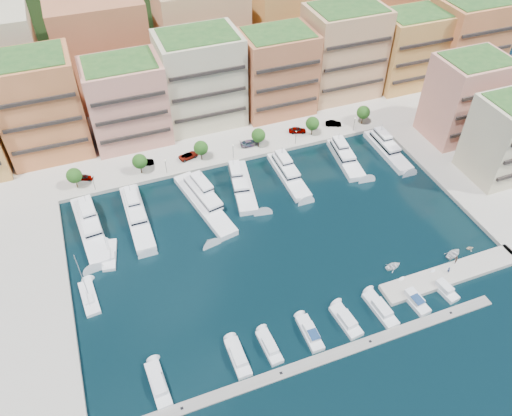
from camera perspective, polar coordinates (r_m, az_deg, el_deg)
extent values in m
plane|color=black|center=(112.16, 2.57, -3.75)|extent=(400.00, 400.00, 0.00)
cube|color=#9E998E|center=(158.38, -6.27, 11.77)|extent=(220.00, 64.00, 2.00)
cube|color=#1D3A17|center=(200.11, -10.29, 18.35)|extent=(240.00, 40.00, 58.00)
cube|color=gray|center=(95.44, 8.07, -16.58)|extent=(72.00, 2.20, 0.35)
cube|color=#9E998E|center=(113.14, 21.35, -7.18)|extent=(32.00, 5.00, 2.00)
cube|color=#DC7E49|center=(139.96, -23.34, 10.49)|extent=(20.00, 16.00, 26.00)
cube|color=black|center=(132.84, -23.15, 8.75)|extent=(18.40, 0.50, 0.90)
cube|color=#235120|center=(133.99, -24.95, 15.26)|extent=(17.60, 14.08, 0.80)
cube|color=tan|center=(138.96, -14.54, 11.55)|extent=(20.00, 15.00, 22.00)
cube|color=black|center=(132.34, -13.96, 9.95)|extent=(18.40, 0.50, 0.90)
cube|color=#235120|center=(133.60, -15.41, 15.70)|extent=(17.60, 13.20, 0.80)
cube|color=beige|center=(142.82, -6.33, 14.31)|extent=(22.00, 16.00, 25.00)
cube|color=black|center=(135.85, -5.34, 12.76)|extent=(20.24, 0.50, 0.90)
cube|color=#235120|center=(137.12, -6.76, 19.03)|extent=(19.36, 14.08, 0.80)
cube|color=#BA6C46|center=(147.81, 2.42, 15.14)|extent=(20.00, 15.00, 23.00)
cube|color=black|center=(141.60, 3.66, 13.75)|extent=(18.40, 0.50, 0.90)
cube|color=#235120|center=(142.62, 2.57, 19.37)|extent=(17.60, 13.20, 0.80)
cube|color=tan|center=(157.76, 9.89, 17.07)|extent=(22.00, 16.00, 26.00)
cube|color=black|center=(151.48, 11.40, 15.72)|extent=(20.24, 0.50, 0.90)
cube|color=#235120|center=(152.48, 10.52, 21.58)|extent=(19.36, 14.08, 0.80)
cube|color=#D5984D|center=(168.56, 17.01, 16.86)|extent=(20.00, 15.00, 22.00)
cube|color=black|center=(163.14, 18.53, 15.62)|extent=(18.40, 0.50, 0.90)
cube|color=#235120|center=(164.17, 17.85, 20.40)|extent=(17.60, 13.20, 0.80)
cube|color=#DC7E49|center=(178.97, 22.93, 17.29)|extent=(22.00, 16.00, 24.00)
cube|color=black|center=(173.65, 24.61, 16.02)|extent=(20.24, 0.50, 0.90)
cube|color=#235120|center=(174.58, 24.10, 20.88)|extent=(19.36, 14.08, 0.80)
cube|color=tan|center=(147.46, 22.77, 11.43)|extent=(18.00, 14.00, 22.00)
cube|color=black|center=(143.15, 24.51, 9.89)|extent=(16.56, 0.50, 0.90)
cube|color=#235120|center=(142.41, 24.02, 15.29)|extent=(15.84, 12.32, 0.80)
cube|color=beige|center=(137.74, 27.12, 7.08)|extent=(18.00, 14.00, 20.00)
cube|color=#BA6C46|center=(158.32, -17.09, 16.75)|extent=(26.00, 18.00, 30.00)
cube|color=tan|center=(162.40, -6.17, 19.00)|extent=(26.00, 18.00, 30.00)
cube|color=#D5984D|center=(171.70, 4.12, 20.50)|extent=(26.00, 18.00, 30.00)
cube|color=#DC7E49|center=(185.45, 13.26, 21.31)|extent=(26.00, 18.00, 30.00)
cylinder|color=#473323|center=(130.51, -19.84, 2.74)|extent=(0.24, 0.24, 3.00)
sphere|color=#1D4313|center=(129.16, -20.07, 3.50)|extent=(3.80, 3.80, 3.80)
cylinder|color=#473323|center=(130.49, -13.01, 4.44)|extent=(0.24, 0.24, 3.00)
sphere|color=#1D4313|center=(129.14, -13.16, 5.22)|extent=(3.80, 3.80, 3.80)
cylinder|color=#473323|center=(132.42, -6.24, 6.06)|extent=(0.24, 0.24, 3.00)
sphere|color=#1D4313|center=(131.08, -6.32, 6.85)|extent=(3.80, 3.80, 3.80)
cylinder|color=#473323|center=(136.20, 0.27, 7.53)|extent=(0.24, 0.24, 3.00)
sphere|color=#1D4313|center=(134.91, 0.28, 8.31)|extent=(3.80, 3.80, 3.80)
cylinder|color=#473323|center=(141.71, 6.40, 8.82)|extent=(0.24, 0.24, 3.00)
sphere|color=#1D4313|center=(140.46, 6.47, 9.58)|extent=(3.80, 3.80, 3.80)
cylinder|color=#473323|center=(148.74, 12.04, 9.91)|extent=(0.24, 0.24, 3.00)
sphere|color=#1D4313|center=(147.55, 12.17, 10.64)|extent=(3.80, 3.80, 3.80)
cylinder|color=black|center=(128.20, -18.06, 2.73)|extent=(0.10, 0.10, 4.00)
sphere|color=#FFF2CC|center=(126.95, -18.25, 3.43)|extent=(0.30, 0.30, 0.30)
cylinder|color=black|center=(128.87, -10.25, 4.65)|extent=(0.10, 0.10, 4.00)
sphere|color=#FFF2CC|center=(127.63, -10.36, 5.37)|extent=(0.30, 0.30, 0.30)
cylinder|color=black|center=(132.02, -2.63, 6.44)|extent=(0.10, 0.10, 4.00)
sphere|color=#FFF2CC|center=(130.81, -2.66, 7.16)|extent=(0.30, 0.30, 0.30)
cylinder|color=black|center=(137.47, 4.56, 8.02)|extent=(0.10, 0.10, 4.00)
sphere|color=#FFF2CC|center=(136.31, 4.60, 8.72)|extent=(0.30, 0.30, 0.30)
cylinder|color=black|center=(144.97, 11.14, 9.34)|extent=(0.10, 0.10, 4.00)
sphere|color=#FFF2CC|center=(143.87, 11.25, 10.02)|extent=(0.30, 0.30, 0.30)
cube|color=white|center=(119.77, -18.33, -2.48)|extent=(6.64, 22.94, 2.30)
cube|color=white|center=(120.07, -18.68, -1.07)|extent=(4.93, 12.72, 1.80)
cube|color=black|center=(120.07, -18.68, -1.07)|extent=(5.00, 12.79, 0.55)
cube|color=white|center=(120.39, -18.94, 0.04)|extent=(3.41, 7.00, 1.40)
cylinder|color=#B2B2B7|center=(120.41, -19.19, 1.01)|extent=(0.14, 0.14, 1.80)
cube|color=white|center=(119.74, -13.40, -1.20)|extent=(4.43, 22.29, 2.30)
cube|color=white|center=(120.01, -13.75, 0.20)|extent=(3.62, 12.26, 1.80)
cube|color=black|center=(120.01, -13.75, 0.20)|extent=(3.68, 12.32, 0.55)
cube|color=white|center=(120.31, -14.03, 1.30)|extent=(2.65, 6.69, 1.40)
cylinder|color=#B2B2B7|center=(120.32, -14.27, 2.26)|extent=(0.14, 0.14, 1.80)
cube|color=black|center=(120.04, -13.36, -1.35)|extent=(4.48, 22.34, 0.35)
cube|color=white|center=(120.37, -5.91, 0.27)|extent=(9.24, 25.16, 2.30)
cube|color=white|center=(120.81, -6.30, 1.73)|extent=(6.29, 14.07, 1.80)
cube|color=black|center=(120.81, -6.30, 1.73)|extent=(6.36, 14.15, 0.55)
cube|color=white|center=(121.24, -6.62, 2.88)|extent=(4.12, 7.81, 1.40)
cylinder|color=#B2B2B7|center=(121.35, -6.87, 3.88)|extent=(0.14, 0.14, 1.80)
cube|color=white|center=(124.54, -1.55, 2.28)|extent=(7.74, 19.67, 2.30)
cube|color=white|center=(124.61, -1.86, 3.53)|extent=(5.47, 11.03, 1.80)
cube|color=black|center=(124.61, -1.86, 3.53)|extent=(5.53, 11.10, 0.55)
cube|color=white|center=(124.73, -2.11, 4.51)|extent=(3.66, 6.13, 1.40)
cylinder|color=#B2B2B7|center=(124.60, -2.31, 5.40)|extent=(0.14, 0.14, 1.80)
cube|color=white|center=(128.16, 3.73, 3.57)|extent=(4.48, 19.17, 2.30)
cube|color=white|center=(128.22, 3.43, 4.79)|extent=(3.64, 10.55, 1.80)
cube|color=black|center=(128.22, 3.43, 4.79)|extent=(3.71, 10.61, 0.55)
cube|color=white|center=(128.34, 3.19, 5.75)|extent=(2.66, 5.76, 1.40)
cylinder|color=#B2B2B7|center=(128.21, 3.02, 6.61)|extent=(0.14, 0.14, 1.80)
cube|color=black|center=(128.45, 3.73, 3.42)|extent=(4.53, 19.22, 0.35)
cube|color=white|center=(135.41, 10.20, 5.39)|extent=(6.61, 17.65, 2.30)
cube|color=white|center=(135.35, 9.96, 6.49)|extent=(4.85, 9.86, 1.80)
cube|color=black|center=(135.35, 9.96, 6.49)|extent=(4.92, 9.92, 0.55)
cube|color=white|center=(135.36, 9.77, 7.37)|extent=(3.34, 5.46, 1.40)
cylinder|color=#B2B2B7|center=(135.17, 9.64, 8.16)|extent=(0.14, 0.14, 1.80)
cube|color=white|center=(140.74, 14.78, 6.18)|extent=(4.46, 18.94, 2.30)
cube|color=white|center=(140.79, 14.53, 7.29)|extent=(3.62, 10.43, 1.80)
cube|color=black|center=(140.79, 14.53, 7.29)|extent=(3.68, 10.49, 0.55)
cube|color=white|center=(140.88, 14.32, 8.16)|extent=(2.63, 5.69, 1.40)
cylinder|color=#B2B2B7|center=(140.76, 14.19, 8.95)|extent=(0.14, 0.14, 1.80)
cube|color=silver|center=(93.31, -11.09, -19.24)|extent=(3.16, 9.27, 1.40)
cube|color=silver|center=(91.95, -11.13, -19.10)|extent=(2.30, 4.50, 1.10)
cube|color=black|center=(93.07, -11.37, -18.22)|extent=(1.90, 0.21, 0.55)
cube|color=silver|center=(94.30, -2.08, -16.77)|extent=(2.74, 8.18, 1.40)
cube|color=silver|center=(92.98, -2.01, -16.57)|extent=(2.11, 3.93, 1.10)
cube|color=black|center=(93.99, -2.35, -15.84)|extent=(1.91, 0.12, 0.55)
cube|color=silver|center=(95.38, 1.53, -15.65)|extent=(2.78, 7.58, 1.40)
cube|color=silver|center=(94.09, 1.64, -15.42)|extent=(2.05, 3.67, 1.10)
cube|color=black|center=(95.03, 1.29, -14.78)|extent=(1.73, 0.19, 0.55)
cube|color=silver|center=(97.41, 6.16, -14.10)|extent=(2.57, 7.99, 1.40)
cube|color=silver|center=(96.14, 6.32, -13.87)|extent=(1.99, 3.84, 1.10)
cube|color=black|center=(97.10, 5.90, -13.22)|extent=(1.81, 0.11, 0.55)
cube|color=navy|center=(95.16, 6.62, -14.15)|extent=(1.78, 2.40, 0.12)
cube|color=silver|center=(99.88, 10.21, -12.66)|extent=(3.57, 8.10, 1.40)
cube|color=silver|center=(98.64, 10.42, -12.41)|extent=(2.55, 3.97, 1.10)
cube|color=black|center=(99.57, 9.96, -11.80)|extent=(2.03, 0.30, 0.55)
cube|color=silver|center=(102.83, 13.99, -11.24)|extent=(3.43, 9.07, 1.40)
cube|color=silver|center=(101.61, 14.24, -11.00)|extent=(2.47, 4.42, 1.10)
cube|color=black|center=(102.60, 13.70, -10.35)|extent=(1.98, 0.25, 0.55)
cube|color=silver|center=(106.15, 17.41, -9.91)|extent=(3.40, 8.55, 1.40)
cube|color=silver|center=(104.98, 17.68, -9.64)|extent=(2.40, 4.18, 1.10)
cube|color=black|center=(105.89, 17.16, -9.07)|extent=(1.85, 0.29, 0.55)
cube|color=navy|center=(104.06, 18.08, -9.87)|extent=(2.04, 2.67, 0.12)
cube|color=silver|center=(109.76, 20.51, -8.66)|extent=(3.34, 7.54, 1.40)
cube|color=silver|center=(108.65, 20.78, -8.36)|extent=(2.31, 3.72, 1.10)
cube|color=black|center=(109.44, 20.31, -7.91)|extent=(1.71, 0.33, 0.55)
cube|color=white|center=(106.93, -18.49, -9.79)|extent=(3.53, 9.15, 1.20)
cube|color=white|center=(105.68, -18.54, -9.86)|extent=(1.86, 2.37, 0.60)
cylinder|color=#B2B2B7|center=(102.29, -19.32, -7.34)|extent=(0.14, 0.14, 12.00)
cylinder|color=#B2B2B7|center=(104.85, -18.59, -9.81)|extent=(0.43, 4.02, 0.10)
cube|color=white|center=(113.35, -16.35, -5.23)|extent=(4.33, 9.17, 1.20)
cube|color=white|center=(112.09, -16.37, -5.24)|extent=(2.01, 2.47, 0.60)
cylinder|color=#B2B2B7|center=(109.02, -17.05, -2.75)|extent=(0.14, 0.14, 12.00)
cylinder|color=#B2B2B7|center=(111.29, -16.41, -5.16)|extent=(0.85, 3.92, 0.10)
imported|color=silver|center=(110.53, 15.41, -6.43)|extent=(3.88, 2.97, 0.75)
imported|color=beige|center=(119.56, 23.24, -4.23)|extent=(1.95, 1.75, 0.91)
imported|color=silver|center=(116.98, 21.64, -4.90)|extent=(4.90, 4.16, 0.86)
imported|color=gray|center=(132.87, -18.99, 3.34)|extent=(4.37, 3.02, 1.38)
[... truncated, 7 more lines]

